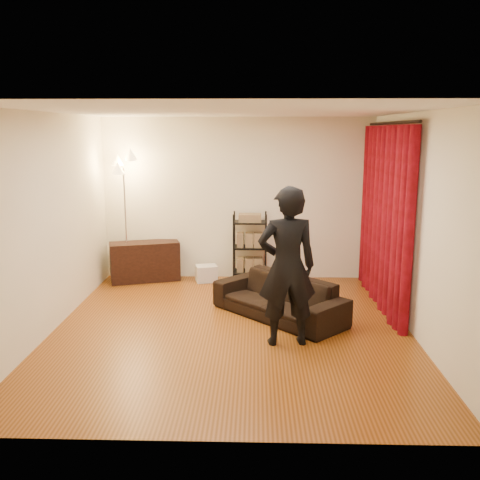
{
  "coord_description": "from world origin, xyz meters",
  "views": [
    {
      "loc": [
        0.3,
        -6.41,
        2.48
      ],
      "look_at": [
        0.1,
        0.3,
        1.1
      ],
      "focal_mm": 40.0,
      "sensor_mm": 36.0,
      "label": 1
    }
  ],
  "objects_px": {
    "person": "(287,267)",
    "storage_boxes": "(206,273)",
    "floor_lamp": "(125,219)",
    "wire_shelf": "(250,247)",
    "media_cabinet": "(145,261)",
    "sofa": "(279,297)"
  },
  "relations": [
    {
      "from": "person",
      "to": "storage_boxes",
      "type": "distance_m",
      "value": 2.97
    },
    {
      "from": "storage_boxes",
      "to": "floor_lamp",
      "type": "relative_size",
      "value": 0.16
    },
    {
      "from": "media_cabinet",
      "to": "storage_boxes",
      "type": "bearing_deg",
      "value": -19.72
    },
    {
      "from": "storage_boxes",
      "to": "floor_lamp",
      "type": "bearing_deg",
      "value": -177.2
    },
    {
      "from": "person",
      "to": "floor_lamp",
      "type": "relative_size",
      "value": 0.88
    },
    {
      "from": "media_cabinet",
      "to": "storage_boxes",
      "type": "distance_m",
      "value": 1.05
    },
    {
      "from": "person",
      "to": "wire_shelf",
      "type": "bearing_deg",
      "value": -88.04
    },
    {
      "from": "wire_shelf",
      "to": "person",
      "type": "bearing_deg",
      "value": -66.77
    },
    {
      "from": "person",
      "to": "floor_lamp",
      "type": "xyz_separation_m",
      "value": [
        -2.49,
        2.54,
        0.12
      ]
    },
    {
      "from": "storage_boxes",
      "to": "floor_lamp",
      "type": "height_order",
      "value": "floor_lamp"
    },
    {
      "from": "sofa",
      "to": "media_cabinet",
      "type": "xyz_separation_m",
      "value": [
        -2.17,
        1.74,
        0.05
      ]
    },
    {
      "from": "storage_boxes",
      "to": "floor_lamp",
      "type": "xyz_separation_m",
      "value": [
        -1.3,
        -0.06,
        0.92
      ]
    },
    {
      "from": "media_cabinet",
      "to": "storage_boxes",
      "type": "relative_size",
      "value": 3.32
    },
    {
      "from": "sofa",
      "to": "wire_shelf",
      "type": "relative_size",
      "value": 1.63
    },
    {
      "from": "storage_boxes",
      "to": "wire_shelf",
      "type": "height_order",
      "value": "wire_shelf"
    },
    {
      "from": "sofa",
      "to": "storage_boxes",
      "type": "height_order",
      "value": "sofa"
    },
    {
      "from": "storage_boxes",
      "to": "floor_lamp",
      "type": "distance_m",
      "value": 1.6
    },
    {
      "from": "sofa",
      "to": "person",
      "type": "distance_m",
      "value": 1.12
    },
    {
      "from": "sofa",
      "to": "media_cabinet",
      "type": "height_order",
      "value": "media_cabinet"
    },
    {
      "from": "person",
      "to": "floor_lamp",
      "type": "distance_m",
      "value": 3.56
    },
    {
      "from": "sofa",
      "to": "floor_lamp",
      "type": "bearing_deg",
      "value": -168.56
    },
    {
      "from": "person",
      "to": "media_cabinet",
      "type": "bearing_deg",
      "value": -57.89
    }
  ]
}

